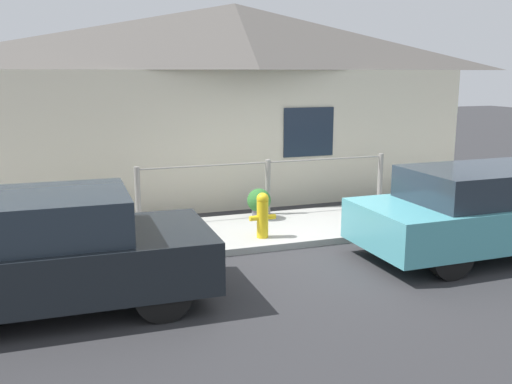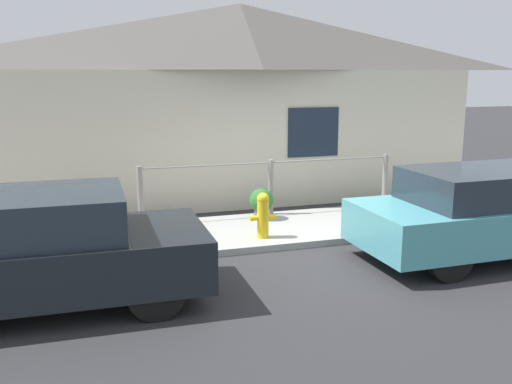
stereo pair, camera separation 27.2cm
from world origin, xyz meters
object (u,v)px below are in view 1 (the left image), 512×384
Objects in this scene: car_right at (491,210)px; potted_plant_by_fence at (86,218)px; potted_plant_near_hydrant at (259,202)px; car_left at (51,252)px; fire_hydrant at (263,214)px.

car_right is 8.40× the size of potted_plant_by_fence.
potted_plant_by_fence is (-5.79, 2.74, -0.30)m from car_right.
potted_plant_near_hydrant is 1.09× the size of potted_plant_by_fence.
car_right is (6.30, -0.00, -0.01)m from car_left.
car_right is at bearing -44.61° from potted_plant_near_hydrant.
car_left is at bearing 179.21° from car_right.
potted_plant_by_fence is (-3.02, 0.01, -0.04)m from potted_plant_near_hydrant.
car_right is at bearing -25.34° from potted_plant_by_fence.
car_right is 5.86× the size of fire_hydrant.
fire_hydrant reaches higher than potted_plant_near_hydrant.
car_left is 6.30m from car_right.
car_left reaches higher than potted_plant_by_fence.
car_right is at bearing 0.93° from car_left.
car_left is 4.97× the size of fire_hydrant.
car_left is 3.57m from fire_hydrant.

